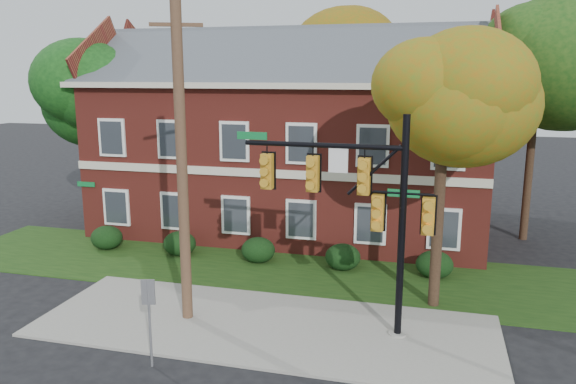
% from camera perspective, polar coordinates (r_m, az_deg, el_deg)
% --- Properties ---
extents(ground, '(120.00, 120.00, 0.00)m').
position_cam_1_polar(ground, '(16.82, -3.50, -14.96)').
color(ground, black).
rests_on(ground, ground).
extents(sidewalk, '(14.00, 5.00, 0.08)m').
position_cam_1_polar(sidewalk, '(17.66, -2.46, -13.43)').
color(sidewalk, gray).
rests_on(sidewalk, ground).
extents(grass_strip, '(30.00, 6.00, 0.04)m').
position_cam_1_polar(grass_strip, '(22.12, 1.39, -8.10)').
color(grass_strip, '#193811').
rests_on(grass_strip, ground).
extents(apartment_building, '(18.80, 8.80, 9.74)m').
position_cam_1_polar(apartment_building, '(27.17, 0.24, 6.43)').
color(apartment_building, maroon).
rests_on(apartment_building, ground).
extents(hedge_far_left, '(1.40, 1.26, 1.05)m').
position_cam_1_polar(hedge_far_left, '(26.03, -17.94, -4.43)').
color(hedge_far_left, black).
rests_on(hedge_far_left, ground).
extents(hedge_left, '(1.40, 1.26, 1.05)m').
position_cam_1_polar(hedge_left, '(24.36, -10.95, -5.17)').
color(hedge_left, black).
rests_on(hedge_left, ground).
extents(hedge_center, '(1.40, 1.26, 1.05)m').
position_cam_1_polar(hedge_center, '(23.11, -3.05, -5.91)').
color(hedge_center, black).
rests_on(hedge_center, ground).
extents(hedge_right, '(1.40, 1.26, 1.05)m').
position_cam_1_polar(hedge_right, '(22.33, 5.59, -6.59)').
color(hedge_right, black).
rests_on(hedge_right, ground).
extents(hedge_far_right, '(1.40, 1.26, 1.05)m').
position_cam_1_polar(hedge_far_right, '(22.10, 14.65, -7.14)').
color(hedge_far_right, black).
rests_on(hedge_far_right, ground).
extents(tree_near_right, '(4.50, 4.25, 8.58)m').
position_cam_1_polar(tree_near_right, '(18.12, 16.34, 8.51)').
color(tree_near_right, black).
rests_on(tree_near_right, ground).
extents(tree_left_rear, '(5.40, 5.10, 8.88)m').
position_cam_1_polar(tree_left_rear, '(30.02, -18.89, 9.56)').
color(tree_left_rear, black).
rests_on(tree_left_rear, ground).
extents(tree_right_rear, '(6.30, 5.95, 10.62)m').
position_cam_1_polar(tree_right_rear, '(27.42, 24.85, 11.96)').
color(tree_right_rear, black).
rests_on(tree_right_rear, ground).
extents(tree_far_rear, '(6.84, 6.46, 11.52)m').
position_cam_1_polar(tree_far_rear, '(34.47, 5.84, 13.96)').
color(tree_far_rear, black).
rests_on(tree_far_rear, ground).
extents(traffic_signal, '(5.85, 0.56, 6.53)m').
position_cam_1_polar(traffic_signal, '(16.14, 7.47, -0.87)').
color(traffic_signal, gray).
rests_on(traffic_signal, ground).
extents(utility_pole, '(1.42, 0.72, 9.72)m').
position_cam_1_polar(utility_pole, '(17.03, -10.74, 2.69)').
color(utility_pole, '#523726').
rests_on(utility_pole, ground).
extents(sign_post, '(0.35, 0.13, 2.44)m').
position_cam_1_polar(sign_post, '(15.27, -13.94, -11.37)').
color(sign_post, slate).
rests_on(sign_post, ground).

